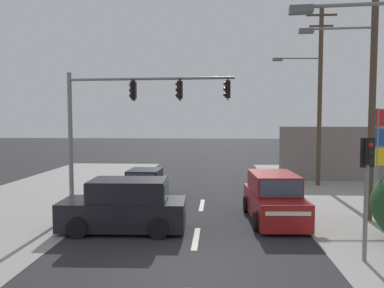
% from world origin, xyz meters
% --- Properties ---
extents(ground_plane, '(140.00, 140.00, 0.00)m').
position_xyz_m(ground_plane, '(0.00, 0.00, 0.00)').
color(ground_plane, '#28282B').
extents(lane_dash_mid, '(0.20, 2.40, 0.01)m').
position_xyz_m(lane_dash_mid, '(0.00, 3.00, 0.00)').
color(lane_dash_mid, silver).
rests_on(lane_dash_mid, ground).
extents(lane_dash_far, '(0.20, 2.40, 0.01)m').
position_xyz_m(lane_dash_far, '(0.00, 8.00, 0.00)').
color(lane_dash_far, silver).
rests_on(lane_dash_far, ground).
extents(utility_pole_midground_right, '(3.78, 0.39, 10.63)m').
position_xyz_m(utility_pole_midground_right, '(6.70, 5.75, 5.69)').
color(utility_pole_midground_right, '#4C3D2B').
rests_on(utility_pole_midground_right, ground).
extents(utility_pole_background_right, '(3.78, 0.45, 10.76)m').
position_xyz_m(utility_pole_background_right, '(6.80, 13.71, 5.75)').
color(utility_pole_background_right, '#4C3D2B').
rests_on(utility_pole_background_right, ground).
extents(traffic_signal_mast, '(6.88, 0.68, 6.00)m').
position_xyz_m(traffic_signal_mast, '(-3.02, 5.51, 4.35)').
color(traffic_signal_mast, slate).
rests_on(traffic_signal_mast, ground).
extents(pedestal_signal_right_kerb, '(0.44, 0.31, 3.56)m').
position_xyz_m(pedestal_signal_right_kerb, '(4.93, 1.22, 2.42)').
color(pedestal_signal_right_kerb, slate).
rests_on(pedestal_signal_right_kerb, ground).
extents(shopfront_wall_far, '(12.00, 1.00, 3.60)m').
position_xyz_m(shopfront_wall_far, '(11.00, 16.00, 1.80)').
color(shopfront_wall_far, gray).
rests_on(shopfront_wall_far, ground).
extents(sedan_oncoming_mid, '(1.95, 4.27, 1.56)m').
position_xyz_m(sedan_oncoming_mid, '(-2.92, 8.99, 0.70)').
color(sedan_oncoming_mid, black).
rests_on(sedan_oncoming_mid, ground).
extents(suv_oncoming_near, '(2.26, 4.63, 1.90)m').
position_xyz_m(suv_oncoming_near, '(3.00, 5.53, 0.88)').
color(suv_oncoming_near, maroon).
rests_on(suv_oncoming_near, ground).
extents(suv_kerbside_parked, '(4.60, 2.20, 1.90)m').
position_xyz_m(suv_kerbside_parked, '(-2.65, 3.73, 0.88)').
color(suv_kerbside_parked, black).
rests_on(suv_kerbside_parked, ground).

